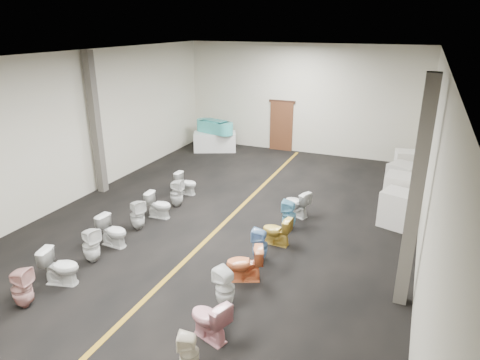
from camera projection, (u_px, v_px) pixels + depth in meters
The scene contains 32 objects.
floor at pixel (219, 228), 11.64m from camera, with size 16.00×16.00×0.00m, color black.
ceiling at pixel (216, 57), 10.08m from camera, with size 16.00×16.00×0.00m, color black.
wall_back at pixel (301, 99), 17.77m from camera, with size 10.00×10.00×0.00m, color beige.
wall_left at pixel (66, 130), 12.69m from camera, with size 16.00×16.00×0.00m, color beige.
wall_right at pixel (430, 174), 9.04m from camera, with size 16.00×16.00×0.00m, color beige.
aisle_stripe at pixel (219, 228), 11.64m from camera, with size 0.12×15.60×0.01m, color #916715.
back_door at pixel (281, 126), 18.43m from camera, with size 1.00×0.10×2.10m, color #562D19.
door_frame at pixel (282, 101), 18.07m from camera, with size 1.15×0.08×0.10m, color #331C11.
column_left at pixel (96, 124), 13.46m from camera, with size 0.25×0.25×4.50m, color #59544C.
column_right at pixel (415, 198), 7.83m from camera, with size 0.25×0.25×4.50m, color #59544C.
display_table at pixel (215, 141), 18.57m from camera, with size 1.79×0.89×0.79m, color white.
bathtub at pixel (215, 126), 18.33m from camera, with size 1.81×0.99×0.55m.
appliance_crate_a at pixel (397, 209), 11.64m from camera, with size 0.78×0.78×1.00m, color silver.
appliance_crate_b at pixel (400, 194), 12.44m from camera, with size 0.84×0.84×1.15m, color silver.
appliance_crate_c at pixel (403, 178), 14.00m from camera, with size 0.84×0.84×0.95m, color beige.
appliance_crate_d at pixel (405, 165), 15.18m from camera, with size 0.71×0.71×1.01m, color white.
toilet_left_3 at pixel (22, 288), 8.29m from camera, with size 0.38×0.39×0.85m, color #D29994.
toilet_left_4 at pixel (61, 266), 9.06m from camera, with size 0.45×0.79×0.81m, color white.
toilet_left_5 at pixel (91, 245), 9.88m from camera, with size 0.39×0.39×0.86m, color white.
toilet_left_6 at pixel (113, 231), 10.62m from camera, with size 0.44×0.77×0.78m, color silver.
toilet_left_7 at pixel (137, 215), 11.45m from camera, with size 0.38×0.39×0.84m, color silver.
toilet_left_8 at pixel (159, 205), 12.18m from camera, with size 0.42×0.73×0.75m, color white.
toilet_left_9 at pixel (177, 193), 12.90m from camera, with size 0.38×0.39×0.85m, color silver.
toilet_left_10 at pixel (186, 183), 13.86m from camera, with size 0.40×0.70×0.72m, color white.
toilet_right_2 at pixel (189, 352), 6.77m from camera, with size 0.32×0.33×0.71m, color beige.
toilet_right_3 at pixel (209, 319), 7.46m from camera, with size 0.45×0.79×0.80m, color pink.
toilet_right_4 at pixel (225, 288), 8.30m from camera, with size 0.38×0.39×0.84m, color white.
toilet_right_5 at pixel (245, 264), 9.17m from camera, with size 0.45×0.79×0.80m, color orange.
toilet_right_6 at pixel (260, 245), 9.96m from camera, with size 0.36×0.36×0.79m, color #6E9ACB.
toilet_right_7 at pixel (277, 231), 10.68m from camera, with size 0.42×0.73×0.74m, color gold.
toilet_right_8 at pixel (289, 215), 11.45m from camera, with size 0.37×0.38×0.83m, color #67ABCB.
toilet_right_9 at pixel (297, 203), 12.26m from camera, with size 0.44×0.77×0.78m, color silver.
Camera 1 is at (4.60, -9.42, 5.27)m, focal length 32.00 mm.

